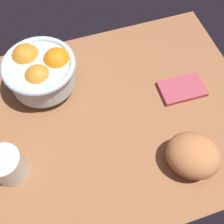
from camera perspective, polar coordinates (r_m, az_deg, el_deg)
name	(u,v)px	position (r cm, az deg, el deg)	size (l,w,h in cm)	color
ground_plane	(107,121)	(77.64, -1.03, -1.87)	(81.75, 61.97, 3.00)	#98613C
fruit_bowl	(41,70)	(78.79, -14.21, 8.27)	(19.57, 19.57, 12.03)	silver
bread_loaf	(193,155)	(69.85, 16.12, -8.42)	(13.01, 11.59, 8.94)	#CB7B48
napkin_folded	(182,89)	(83.04, 14.01, 4.61)	(12.72, 8.08, 1.32)	#B54555
mug	(6,165)	(71.04, -20.72, -10.09)	(11.99, 8.07, 8.42)	silver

